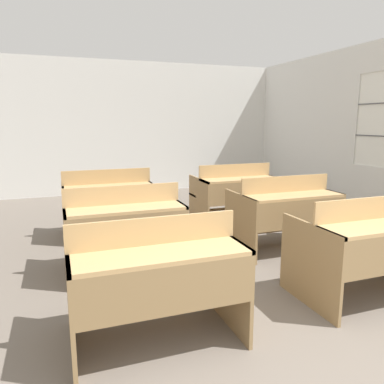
# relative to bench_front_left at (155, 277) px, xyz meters

# --- Properties ---
(wall_back) EXTENTS (6.92, 0.06, 2.80)m
(wall_back) POSITION_rel_bench_front_left_xyz_m (0.83, 5.77, 0.92)
(wall_back) COLOR silver
(wall_back) RESTS_ON ground_plane
(wall_right_with_window) EXTENTS (0.06, 7.02, 2.80)m
(wall_right_with_window) POSITION_rel_bench_front_left_xyz_m (4.26, 2.24, 0.91)
(wall_right_with_window) COLOR silver
(wall_right_with_window) RESTS_ON ground_plane
(bench_front_left) EXTENTS (1.17, 0.79, 0.91)m
(bench_front_left) POSITION_rel_bench_front_left_xyz_m (0.00, 0.00, 0.00)
(bench_front_left) COLOR #94754B
(bench_front_left) RESTS_ON ground_plane
(bench_front_right) EXTENTS (1.17, 0.79, 0.91)m
(bench_front_right) POSITION_rel_bench_front_left_xyz_m (1.92, 0.02, 0.00)
(bench_front_right) COLOR #95774D
(bench_front_right) RESTS_ON ground_plane
(bench_second_left) EXTENTS (1.17, 0.79, 0.91)m
(bench_second_left) POSITION_rel_bench_front_left_xyz_m (0.01, 1.35, 0.00)
(bench_second_left) COLOR #9A7B51
(bench_second_left) RESTS_ON ground_plane
(bench_second_right) EXTENTS (1.17, 0.79, 0.91)m
(bench_second_right) POSITION_rel_bench_front_left_xyz_m (1.94, 1.34, 0.00)
(bench_second_right) COLOR #95764C
(bench_second_right) RESTS_ON ground_plane
(bench_third_left) EXTENTS (1.17, 0.79, 0.91)m
(bench_third_left) POSITION_rel_bench_front_left_xyz_m (0.03, 2.69, 0.00)
(bench_third_left) COLOR #94764C
(bench_third_left) RESTS_ON ground_plane
(bench_third_right) EXTENTS (1.17, 0.79, 0.91)m
(bench_third_right) POSITION_rel_bench_front_left_xyz_m (1.94, 2.67, 0.00)
(bench_third_right) COLOR #98794F
(bench_third_right) RESTS_ON ground_plane
(wastepaper_bin) EXTENTS (0.30, 0.30, 0.32)m
(wastepaper_bin) POSITION_rel_bench_front_left_xyz_m (3.88, 3.54, -0.32)
(wastepaper_bin) COLOR #474C51
(wastepaper_bin) RESTS_ON ground_plane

